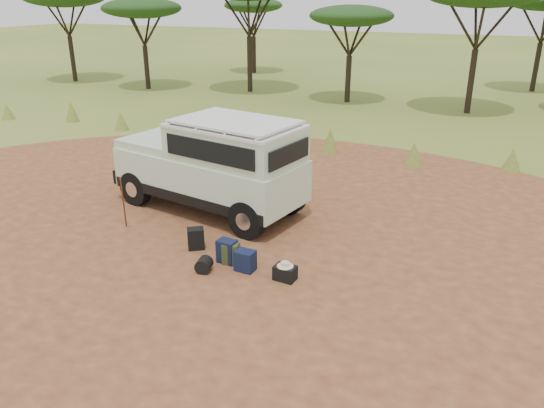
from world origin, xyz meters
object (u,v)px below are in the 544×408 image
at_px(duffel_navy, 245,261).
at_px(safari_vehicle, 214,166).
at_px(backpack_black, 196,239).
at_px(backpack_olive, 231,254).
at_px(walking_staff, 123,203).
at_px(hard_case, 285,273).
at_px(backpack_navy, 227,251).

bearing_deg(duffel_navy, safari_vehicle, 132.35).
xyz_separation_m(backpack_black, backpack_olive, (1.05, -0.32, -0.01)).
relative_size(backpack_black, duffel_navy, 1.10).
relative_size(walking_staff, duffel_navy, 3.33).
relative_size(walking_staff, hard_case, 3.47).
bearing_deg(backpack_black, backpack_navy, -52.08).
bearing_deg(safari_vehicle, backpack_olive, -44.01).
relative_size(walking_staff, backpack_olive, 3.17).
xyz_separation_m(backpack_black, backpack_navy, (0.94, -0.30, 0.01)).
height_order(safari_vehicle, hard_case, safari_vehicle).
distance_m(backpack_black, hard_case, 2.41).
bearing_deg(backpack_navy, safari_vehicle, 129.67).
bearing_deg(hard_case, safari_vehicle, 143.77).
distance_m(safari_vehicle, backpack_navy, 3.12).
distance_m(safari_vehicle, hard_case, 4.19).
bearing_deg(duffel_navy, walking_staff, 172.83).
distance_m(walking_staff, backpack_navy, 3.08).
xyz_separation_m(backpack_black, hard_case, (2.35, -0.50, -0.09)).
xyz_separation_m(backpack_olive, duffel_navy, (0.40, -0.15, -0.01)).
bearing_deg(safari_vehicle, backpack_black, -61.21).
bearing_deg(backpack_black, backpack_olive, -51.73).
relative_size(backpack_navy, backpack_olive, 1.10).
xyz_separation_m(walking_staff, backpack_navy, (3.01, -0.48, -0.45)).
distance_m(backpack_black, backpack_navy, 0.99).
bearing_deg(walking_staff, duffel_navy, -48.11).
bearing_deg(safari_vehicle, duffel_navy, -39.82).
xyz_separation_m(backpack_olive, hard_case, (1.30, -0.18, -0.08)).
height_order(backpack_black, duffel_navy, backpack_black).
relative_size(backpack_black, backpack_olive, 1.05).
bearing_deg(backpack_black, safari_vehicle, 72.94).
xyz_separation_m(walking_staff, backpack_black, (2.07, -0.19, -0.46)).
distance_m(backpack_black, backpack_olive, 1.10).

